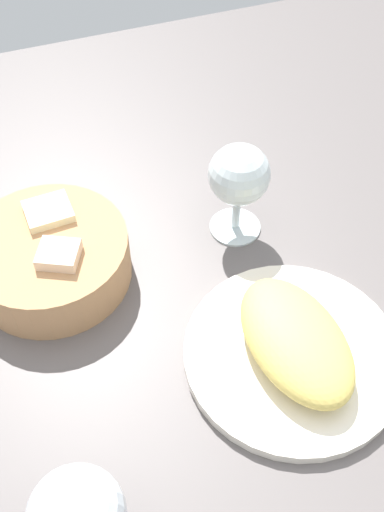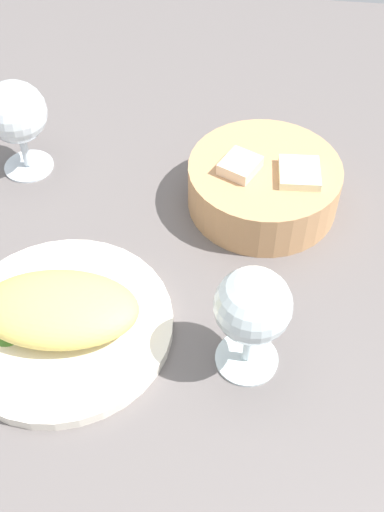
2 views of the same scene
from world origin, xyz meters
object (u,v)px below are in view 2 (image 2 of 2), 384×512
(bread_basket, at_px, (264,185))
(wine_glass_far, at_px, (16,115))
(plate, at_px, (62,325))
(wine_glass_near, at_px, (252,309))

(bread_basket, xyz_separation_m, wine_glass_far, (-0.31, 0.03, 0.05))
(plate, relative_size, wine_glass_far, 1.83)
(plate, distance_m, wine_glass_near, 0.21)
(bread_basket, bearing_deg, plate, -132.77)
(bread_basket, height_order, wine_glass_far, wine_glass_far)
(bread_basket, relative_size, wine_glass_far, 1.45)
(plate, relative_size, wine_glass_near, 1.81)
(wine_glass_near, bearing_deg, plate, 176.07)
(wine_glass_far, bearing_deg, bread_basket, -5.70)
(plate, xyz_separation_m, wine_glass_far, (-0.11, 0.25, 0.08))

